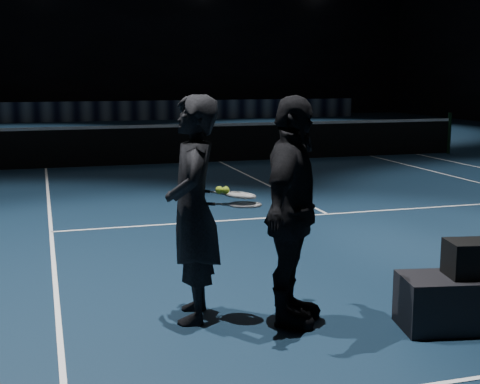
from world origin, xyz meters
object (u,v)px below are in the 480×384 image
Objects in this scene: player_a at (193,210)px; racket_lower at (245,205)px; player_b at (292,212)px; tennis_balls at (222,188)px; racket_upper at (239,195)px.

racket_lower is at bearing 80.34° from player_a.
player_b reaches higher than racket_lower.
racket_lower is (-0.37, 0.16, 0.05)m from player_b.
tennis_balls is (-0.18, 0.08, 0.14)m from racket_lower.
player_b is 2.89× the size of racket_upper.
player_a is at bearing -180.00° from racket_lower.
player_b is 16.38× the size of tennis_balls.
player_a is 2.89× the size of racket_upper.
racket_lower is 5.67× the size of tennis_balls.
racket_upper is at bearing 95.24° from player_b.
player_a is at bearing -178.29° from racket_upper.
player_b reaches higher than tennis_balls.
player_b is at bearing 0.00° from racket_lower.
player_b is at bearing -23.63° from tennis_balls.
player_a is 0.32m from tennis_balls.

